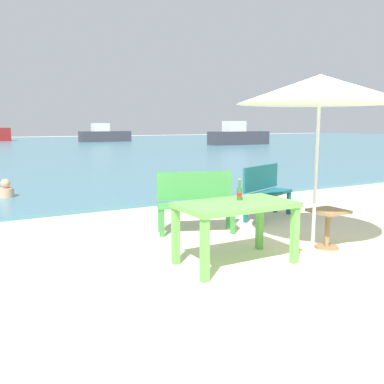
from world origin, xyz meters
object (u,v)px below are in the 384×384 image
at_px(patio_umbrella, 320,89).
at_px(beer_bottle_amber, 239,193).
at_px(picnic_table_green, 236,211).
at_px(boat_tanker, 238,136).
at_px(bench_teal_center, 265,188).
at_px(bench_green_right, 196,198).
at_px(side_table_wood, 328,223).
at_px(boat_fishing_trawler, 104,135).
at_px(swimmer_person, 6,190).

bearing_deg(patio_umbrella, beer_bottle_amber, 168.55).
bearing_deg(picnic_table_green, patio_umbrella, -5.60).
bearing_deg(patio_umbrella, boat_tanker, 56.49).
xyz_separation_m(bench_teal_center, boat_tanker, (15.09, 22.00, 0.21)).
height_order(patio_umbrella, boat_tanker, patio_umbrella).
bearing_deg(picnic_table_green, beer_bottle_amber, 39.71).
height_order(bench_teal_center, bench_green_right, same).
distance_m(patio_umbrella, bench_teal_center, 2.63).
height_order(side_table_wood, boat_fishing_trawler, boat_fishing_trawler).
height_order(boat_tanker, boat_fishing_trawler, boat_tanker).
bearing_deg(beer_bottle_amber, picnic_table_green, -140.29).
bearing_deg(boat_tanker, patio_umbrella, -123.51).
height_order(swimmer_person, boat_tanker, boat_tanker).
relative_size(beer_bottle_amber, boat_fishing_trawler, 0.06).
bearing_deg(boat_tanker, side_table_wood, -123.05).
height_order(patio_umbrella, bench_green_right, patio_umbrella).
relative_size(beer_bottle_amber, swimmer_person, 0.65).
height_order(picnic_table_green, side_table_wood, picnic_table_green).
relative_size(bench_green_right, boat_fishing_trawler, 0.26).
height_order(bench_green_right, boat_tanker, boat_tanker).
relative_size(bench_teal_center, bench_green_right, 1.00).
xyz_separation_m(picnic_table_green, bench_teal_center, (1.95, 1.85, -0.11)).
relative_size(side_table_wood, boat_fishing_trawler, 0.11).
distance_m(swimmer_person, boat_fishing_trawler, 30.97).
bearing_deg(picnic_table_green, bench_teal_center, 43.38).
bearing_deg(patio_umbrella, side_table_wood, 5.00).
xyz_separation_m(bench_green_right, boat_fishing_trawler, (9.14, 33.26, 0.16)).
bearing_deg(patio_umbrella, swimmer_person, 117.05).
distance_m(picnic_table_green, swimmer_person, 6.38).
distance_m(boat_tanker, boat_fishing_trawler, 13.33).
distance_m(bench_green_right, boat_tanker, 27.85).
xyz_separation_m(beer_bottle_amber, patio_umbrella, (1.06, -0.21, 1.26)).
height_order(picnic_table_green, patio_umbrella, patio_umbrella).
distance_m(bench_teal_center, boat_tanker, 26.68).
xyz_separation_m(bench_teal_center, bench_green_right, (-1.62, -0.28, 0.00)).
relative_size(beer_bottle_amber, patio_umbrella, 0.12).
distance_m(picnic_table_green, beer_bottle_amber, 0.26).
bearing_deg(bench_teal_center, bench_green_right, -170.00).
bearing_deg(swimmer_person, bench_green_right, -62.78).
relative_size(side_table_wood, bench_green_right, 0.43).
bearing_deg(picnic_table_green, boat_tanker, 54.44).
height_order(picnic_table_green, bench_green_right, bench_green_right).
xyz_separation_m(patio_umbrella, swimmer_person, (-3.15, 6.17, -1.88)).
relative_size(patio_umbrella, bench_teal_center, 1.85).
relative_size(picnic_table_green, bench_teal_center, 1.12).
distance_m(beer_bottle_amber, side_table_wood, 1.46).
bearing_deg(side_table_wood, boat_tanker, 56.95).
xyz_separation_m(boat_tanker, boat_fishing_trawler, (-7.56, 10.98, -0.05)).
bearing_deg(picnic_table_green, side_table_wood, -3.48).
distance_m(patio_umbrella, side_table_wood, 1.79).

